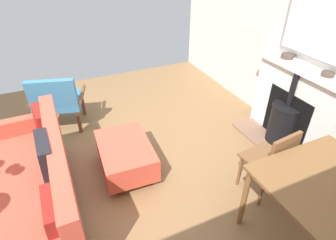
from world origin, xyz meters
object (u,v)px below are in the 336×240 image
at_px(sofa, 31,189).
at_px(dining_chair_near_fireplace, 273,159).
at_px(mantel_bowl_far, 328,74).
at_px(fireplace, 292,110).
at_px(mantel_bowl_near, 287,56).
at_px(ottoman, 126,155).
at_px(dining_table, 328,190).
at_px(armchair_accent, 57,99).

distance_m(sofa, dining_chair_near_fireplace, 2.33).
relative_size(mantel_bowl_far, dining_chair_near_fireplace, 0.17).
relative_size(fireplace, sofa, 0.72).
xyz_separation_m(mantel_bowl_near, ottoman, (2.17, -0.01, -0.85)).
bearing_deg(dining_table, fireplace, -126.84).
height_order(mantel_bowl_far, sofa, mantel_bowl_far).
xyz_separation_m(armchair_accent, dining_chair_near_fireplace, (-1.81, 2.17, 0.01)).
xyz_separation_m(sofa, ottoman, (-0.98, -0.24, -0.13)).
xyz_separation_m(mantel_bowl_near, dining_table, (0.95, 1.53, -0.44)).
relative_size(fireplace, mantel_bowl_near, 8.23).
relative_size(armchair_accent, dining_chair_near_fireplace, 1.02).
height_order(sofa, armchair_accent, sofa).
bearing_deg(fireplace, armchair_accent, -29.54).
bearing_deg(mantel_bowl_near, ottoman, -0.26).
relative_size(ottoman, armchair_accent, 1.01).
bearing_deg(armchair_accent, ottoman, 115.54).
bearing_deg(armchair_accent, fireplace, 150.46).
distance_m(armchair_accent, dining_table, 3.29).
bearing_deg(mantel_bowl_near, fireplace, 83.11).
distance_m(fireplace, armchair_accent, 3.11).
bearing_deg(armchair_accent, dining_table, 123.24).
distance_m(fireplace, dining_chair_near_fireplace, 1.10).
bearing_deg(sofa, dining_chair_near_fireplace, 161.99).
height_order(fireplace, dining_chair_near_fireplace, fireplace).
relative_size(dining_table, dining_chair_near_fireplace, 1.24).
height_order(mantel_bowl_near, dining_table, mantel_bowl_near).
bearing_deg(dining_chair_near_fireplace, mantel_bowl_far, -158.81).
xyz_separation_m(mantel_bowl_far, dining_chair_near_fireplace, (0.94, 0.36, -0.59)).
bearing_deg(mantel_bowl_near, mantel_bowl_far, 90.00).
height_order(dining_table, dining_chair_near_fireplace, dining_chair_near_fireplace).
distance_m(sofa, armchair_accent, 1.51).
bearing_deg(mantel_bowl_far, mantel_bowl_near, -90.00).
xyz_separation_m(mantel_bowl_far, armchair_accent, (2.75, -1.80, -0.60)).
xyz_separation_m(fireplace, mantel_bowl_far, (-0.04, 0.27, 0.61)).
height_order(mantel_bowl_near, mantel_bowl_far, mantel_bowl_near).
bearing_deg(armchair_accent, mantel_bowl_far, 146.70).
distance_m(fireplace, dining_table, 1.52).
xyz_separation_m(fireplace, ottoman, (2.13, -0.33, -0.24)).
height_order(fireplace, ottoman, fireplace).
bearing_deg(sofa, mantel_bowl_far, 173.57).
bearing_deg(ottoman, armchair_accent, -64.46).
bearing_deg(armchair_accent, sofa, 74.45).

